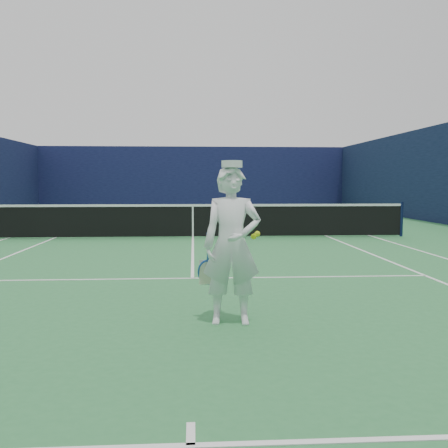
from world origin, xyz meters
name	(u,v)px	position (x,y,z in m)	size (l,w,h in m)	color
ground	(193,238)	(0.00, 0.00, 0.00)	(80.00, 80.00, 0.00)	#2C733C
court_markings	(193,238)	(0.00, 0.00, 0.00)	(11.03, 23.83, 0.01)	white
windscreen_fence	(193,171)	(0.00, 0.00, 2.00)	(20.12, 36.12, 4.00)	#0F1238
tennis_net	(193,219)	(0.00, 0.00, 0.55)	(12.88, 0.09, 1.07)	#141E4C
tennis_player	(232,245)	(0.47, -9.15, 0.93)	(0.76, 0.51, 1.90)	white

